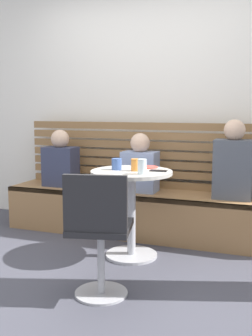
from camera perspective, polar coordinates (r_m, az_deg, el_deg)
ground at (r=3.12m, az=-5.69°, el=-15.39°), size 8.00×8.00×0.00m
back_wall at (r=4.39m, az=3.68°, el=10.89°), size 5.20×0.10×2.90m
booth_bench at (r=4.10m, az=1.71°, el=-6.26°), size 2.70×0.52×0.44m
booth_backrest at (r=4.22m, az=2.81°, el=1.86°), size 2.65×0.04×0.67m
cafe_table at (r=3.43m, az=0.76°, el=-4.02°), size 0.68×0.68×0.74m
white_chair at (r=2.69m, az=-3.81°, el=-8.71°), size 0.48×0.48×0.85m
person_adult at (r=3.80m, az=14.71°, el=0.58°), size 0.34×0.22×0.71m
person_child_left at (r=4.00m, az=1.96°, el=0.24°), size 0.34×0.22×0.57m
person_child_middle at (r=4.35m, az=-9.09°, el=0.90°), size 0.34×0.22×0.59m
cup_glass_tall at (r=3.20m, az=2.25°, el=0.20°), size 0.07×0.07×0.12m
cup_mug_blue at (r=3.44m, az=-1.31°, el=0.54°), size 0.08×0.08×0.09m
cup_tumbler_orange at (r=3.37m, az=1.31°, el=0.44°), size 0.07×0.07×0.10m
plate_small at (r=3.56m, az=3.10°, el=0.13°), size 0.17×0.17×0.01m
phone_on_table at (r=3.37m, az=4.54°, el=-0.38°), size 0.15×0.08×0.01m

